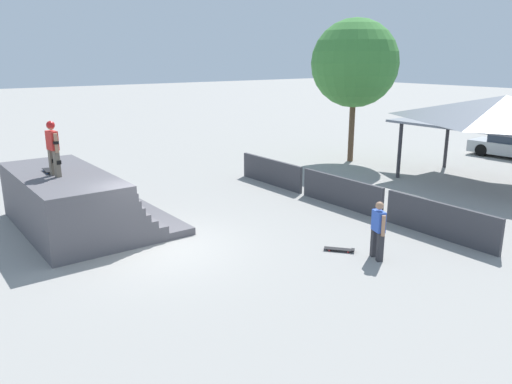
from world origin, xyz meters
TOP-DOWN VIEW (x-y plane):
  - ground_plane at (0.00, 0.00)m, footprint 160.00×160.00m
  - quarter_pipe_ramp at (-3.22, -1.25)m, footprint 5.58×4.12m
  - skater_on_deck at (-2.93, -1.77)m, footprint 0.69×0.26m
  - skateboard_on_deck at (-3.54, -1.82)m, footprint 0.78×0.23m
  - bystander_walking at (4.00, 4.26)m, footprint 0.61×0.35m
  - skateboard_on_ground at (3.07, 3.88)m, footprint 0.77×0.68m
  - barrier_fence at (0.10, 6.98)m, footprint 11.59×0.12m
  - pavilion_shelter at (2.00, 13.91)m, footprint 8.10×4.14m
  - tree_far_back at (-5.17, 13.15)m, footprint 4.22×4.22m

SIDE VIEW (x-z plane):
  - ground_plane at x=0.00m, z-range 0.00..0.00m
  - skateboard_on_ground at x=3.07m, z-range 0.01..0.10m
  - barrier_fence at x=0.10m, z-range 0.00..1.05m
  - quarter_pipe_ramp at x=-3.22m, z-range -0.09..1.68m
  - bystander_walking at x=4.00m, z-range 0.09..1.64m
  - skateboard_on_deck at x=-3.54m, z-range 1.79..1.87m
  - skater_on_deck at x=-2.93m, z-range 1.89..3.49m
  - pavilion_shelter at x=2.00m, z-range 1.19..4.87m
  - tree_far_back at x=-5.17m, z-range 1.34..8.27m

